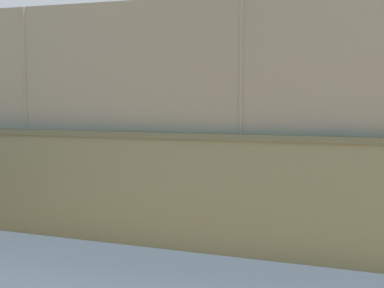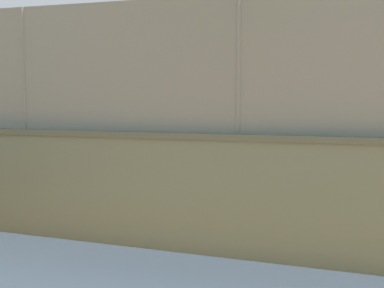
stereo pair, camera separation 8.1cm
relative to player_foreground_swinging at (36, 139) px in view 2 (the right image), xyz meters
The scene contains 5 objects.
ground_plane 6.27m from the player_foreground_swinging, 158.33° to the right, with size 260.00×260.00×0.00m, color #A36B42.
perimeter_wall 10.98m from the player_foreground_swinging, 139.01° to the left, with size 26.26×0.71×1.73m.
fence_panel_on_wall 11.11m from the player_foreground_swinging, 139.01° to the left, with size 25.80×0.46×1.76m.
player_foreground_swinging is the anchor object (origin of this frame).
sports_ball 9.16m from the player_foreground_swinging, behind, with size 0.21×0.21×0.21m, color #3399D8.
Camera 2 is at (-4.37, 16.28, 2.22)m, focal length 51.54 mm.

